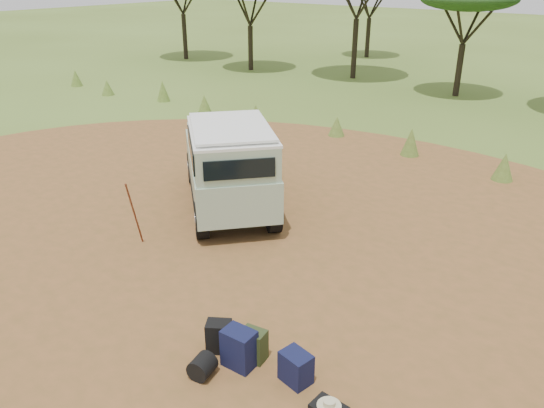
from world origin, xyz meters
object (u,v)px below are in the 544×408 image
Objects in this scene: duffel_navy at (296,368)px; backpack_navy at (239,349)px; backpack_black at (219,336)px; walking_staff at (134,214)px; backpack_olive at (254,345)px; safari_vehicle at (229,165)px.

backpack_navy is at bearing -153.42° from duffel_navy.
backpack_black is at bearing -161.72° from duffel_navy.
backpack_black is at bearing 168.55° from backpack_navy.
walking_staff is 2.50× the size of backpack_navy.
walking_staff reaches higher than backpack_black.
backpack_olive is (0.56, 0.18, -0.00)m from backpack_black.
duffel_navy is at bearing -25.33° from backpack_black.
safari_vehicle reaches higher than backpack_navy.
duffel_navy is at bearing -8.94° from backpack_olive.
backpack_navy reaches higher than backpack_olive.
walking_staff is at bearing 126.36° from backpack_black.
backpack_navy reaches higher than backpack_black.
safari_vehicle is 5.95m from backpack_navy.
duffel_navy is (4.94, -4.03, -0.86)m from safari_vehicle.
backpack_navy is at bearing -117.20° from backpack_olive.
walking_staff is (-0.18, -2.79, -0.34)m from safari_vehicle.
backpack_black and backpack_olive have the same top height.
safari_vehicle is at bearing 151.44° from duffel_navy.
backpack_black is 1.37m from duffel_navy.
backpack_black is (3.76, -1.42, -0.51)m from walking_staff.
backpack_black reaches higher than duffel_navy.
backpack_black is 1.06× the size of duffel_navy.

